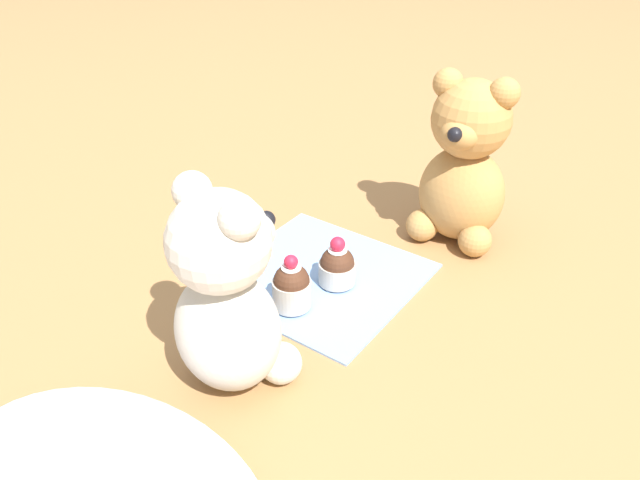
{
  "coord_description": "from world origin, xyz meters",
  "views": [
    {
      "loc": [
        -0.36,
        0.51,
        0.45
      ],
      "look_at": [
        0.0,
        0.0,
        0.06
      ],
      "focal_mm": 35.0,
      "sensor_mm": 36.0,
      "label": 1
    }
  ],
  "objects_px": {
    "cupcake_near_cream_bear": "(292,286)",
    "cupcake_near_tan_bear": "(338,266)",
    "teddy_bear_cream": "(227,296)",
    "teddy_bear_tan": "(464,165)"
  },
  "relations": [
    {
      "from": "cupcake_near_cream_bear",
      "to": "cupcake_near_tan_bear",
      "type": "xyz_separation_m",
      "value": [
        -0.02,
        -0.07,
        -0.0
      ]
    },
    {
      "from": "teddy_bear_cream",
      "to": "cupcake_near_cream_bear",
      "type": "height_order",
      "value": "teddy_bear_cream"
    },
    {
      "from": "teddy_bear_cream",
      "to": "cupcake_near_cream_bear",
      "type": "xyz_separation_m",
      "value": [
        0.02,
        -0.12,
        -0.07
      ]
    },
    {
      "from": "cupcake_near_tan_bear",
      "to": "teddy_bear_tan",
      "type": "bearing_deg",
      "value": -110.0
    },
    {
      "from": "teddy_bear_tan",
      "to": "cupcake_near_tan_bear",
      "type": "xyz_separation_m",
      "value": [
        0.07,
        0.19,
        -0.08
      ]
    },
    {
      "from": "teddy_bear_tan",
      "to": "cupcake_near_tan_bear",
      "type": "bearing_deg",
      "value": -114.52
    },
    {
      "from": "teddy_bear_cream",
      "to": "cupcake_near_tan_bear",
      "type": "height_order",
      "value": "teddy_bear_cream"
    },
    {
      "from": "cupcake_near_cream_bear",
      "to": "cupcake_near_tan_bear",
      "type": "bearing_deg",
      "value": -103.47
    },
    {
      "from": "teddy_bear_tan",
      "to": "teddy_bear_cream",
      "type": "bearing_deg",
      "value": -104.44
    },
    {
      "from": "teddy_bear_cream",
      "to": "cupcake_near_tan_bear",
      "type": "xyz_separation_m",
      "value": [
        0.0,
        -0.19,
        -0.07
      ]
    }
  ]
}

